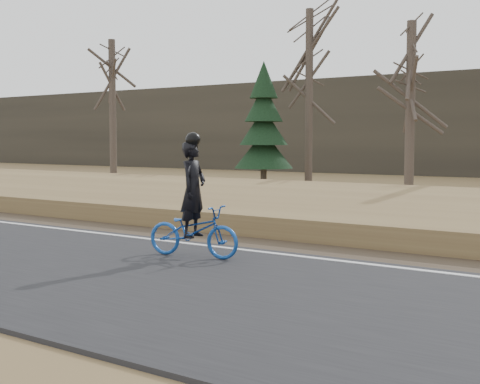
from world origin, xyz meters
The scene contains 12 objects.
ground centered at (0.00, 0.00, 0.00)m, with size 120.00×120.00×0.00m, color olive.
road centered at (0.00, -2.50, 0.03)m, with size 120.00×6.00×0.06m, color black.
edge_line centered at (0.00, 0.20, 0.07)m, with size 120.00×0.12×0.01m, color silver.
shoulder centered at (0.00, 1.20, 0.02)m, with size 120.00×1.60×0.04m, color #473A2B.
embankment centered at (0.00, 4.20, 0.22)m, with size 120.00×5.00×0.44m, color olive.
ballast centered at (0.00, 8.00, 0.23)m, with size 120.00×3.00×0.45m, color slate.
railroad centered at (0.00, 8.00, 0.53)m, with size 120.00×2.40×0.29m.
cyclist centered at (1.75, -0.90, 0.75)m, with size 1.80×0.89×2.15m.
bare_tree_far_left centered at (-16.45, 14.85, 3.63)m, with size 0.36×0.36×7.25m, color brown.
bare_tree_left centered at (-6.25, 17.37, 4.03)m, with size 0.36×0.36×8.07m, color brown.
bare_tree_near_left centered at (-0.38, 14.70, 3.28)m, with size 0.36×0.36×6.55m, color brown.
conifer centered at (-7.22, 15.04, 2.63)m, with size 2.60×2.60×5.57m.
Camera 1 is at (8.99, -9.78, 2.07)m, focal length 50.00 mm.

